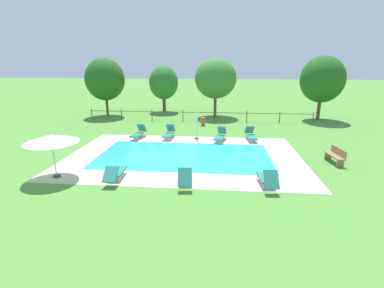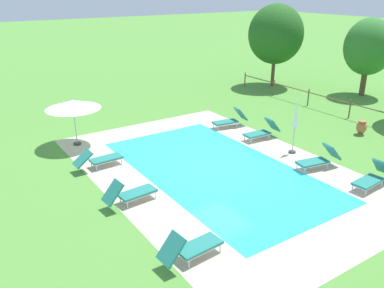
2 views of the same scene
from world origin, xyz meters
name	(u,v)px [view 1 (image 1 of 2)]	position (x,y,z in m)	size (l,w,h in m)	color
ground_plane	(184,156)	(0.00, 0.00, 0.00)	(160.00, 160.00, 0.00)	#518E38
pool_deck_paving	(184,156)	(0.00, 0.00, 0.00)	(13.78, 9.11, 0.01)	beige
swimming_pool_water	(184,156)	(0.00, 0.00, 0.01)	(10.13, 5.45, 0.01)	#2DB7C6
pool_coping_rim	(184,156)	(0.00, 0.00, 0.01)	(10.61, 5.93, 0.01)	beige
sun_lounger_north_near_steps	(220,135)	(2.17, 3.55, 0.39)	(0.93, 1.96, 0.97)	#237A70
sun_lounger_north_mid	(185,176)	(0.56, -4.03, 0.39)	(0.75, 1.93, 0.96)	#237A70
sun_lounger_north_far	(169,133)	(-1.58, 3.91, 0.39)	(0.71, 1.91, 0.97)	#237A70
sun_lounger_north_end	(267,179)	(4.23, -3.97, 0.39)	(0.74, 1.93, 0.97)	#237A70
sun_lounger_south_near_corner	(251,135)	(4.37, 3.90, 0.39)	(0.76, 1.94, 0.96)	#237A70
sun_lounger_south_mid	(116,172)	(-2.80, -3.83, 0.37)	(0.69, 2.03, 0.83)	#237A70
sun_lounger_south_far	(138,133)	(-3.82, 3.74, 0.39)	(0.85, 1.93, 0.98)	#237A70
patio_umbrella_open_foreground	(51,139)	(-5.80, -3.78, 1.94)	(2.49, 2.49, 2.18)	#383838
patio_umbrella_closed_row_west	(197,118)	(0.46, 3.89, 1.55)	(0.32, 0.32, 2.50)	#383838
wooden_bench_lawn_side	(336,155)	(8.49, -0.50, 0.47)	(0.63, 1.54, 0.87)	#937047
terracotta_urn_near_fence	(203,121)	(0.69, 8.50, 0.39)	(0.50, 0.50, 0.72)	#B7663D
perimeter_fence	(199,114)	(0.17, 10.27, 0.69)	(20.98, 0.08, 1.05)	brown
tree_far_west	(216,79)	(1.66, 12.94, 3.81)	(4.11, 4.11, 5.79)	brown
tree_west_mid	(322,79)	(11.65, 12.15, 3.82)	(4.03, 4.03, 6.00)	brown
tree_centre	(105,79)	(-9.46, 12.23, 3.71)	(3.91, 3.91, 5.81)	brown
tree_east_mid	(164,83)	(-4.06, 15.33, 3.22)	(3.17, 3.17, 5.08)	brown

